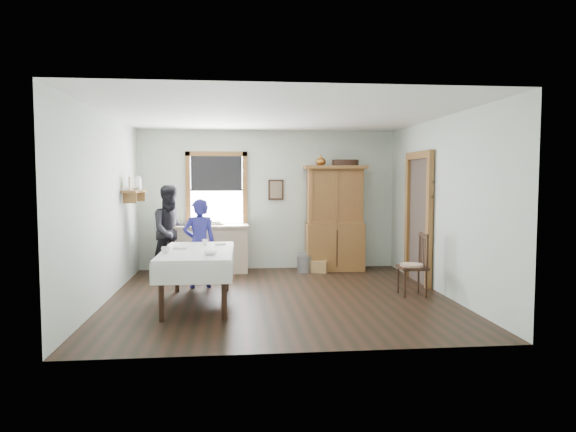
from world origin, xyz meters
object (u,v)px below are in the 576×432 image
(spindle_chair, at_px, (412,264))
(figure_dark, at_px, (172,235))
(china_hutch, at_px, (335,218))
(work_counter, at_px, (206,249))
(dining_table, at_px, (198,277))
(pail, at_px, (304,264))
(wicker_basket, at_px, (318,266))
(woman_blue, at_px, (199,247))

(spindle_chair, bearing_deg, figure_dark, 154.19)
(china_hutch, bearing_deg, work_counter, -177.76)
(dining_table, bearing_deg, work_counter, 90.54)
(dining_table, bearing_deg, pail, 51.99)
(work_counter, relative_size, dining_table, 0.82)
(work_counter, distance_m, china_hutch, 2.52)
(china_hutch, height_order, wicker_basket, china_hutch)
(work_counter, relative_size, spindle_chair, 1.66)
(china_hutch, bearing_deg, pail, -161.48)
(dining_table, xyz_separation_m, spindle_chair, (3.18, 0.24, 0.09))
(wicker_basket, height_order, figure_dark, figure_dark)
(china_hutch, xyz_separation_m, wicker_basket, (-0.36, -0.21, -0.90))
(work_counter, xyz_separation_m, pail, (1.85, -0.15, -0.30))
(pail, xyz_separation_m, woman_blue, (-1.88, -1.18, 0.51))
(spindle_chair, distance_m, pail, 2.51)
(wicker_basket, bearing_deg, woman_blue, -151.35)
(china_hutch, distance_m, figure_dark, 3.08)
(china_hutch, relative_size, figure_dark, 1.32)
(dining_table, xyz_separation_m, pail, (1.82, 2.33, -0.23))
(china_hutch, distance_m, wicker_basket, 0.99)
(work_counter, relative_size, pail, 5.15)
(pail, relative_size, figure_dark, 0.20)
(dining_table, height_order, woman_blue, woman_blue)
(china_hutch, distance_m, pail, 1.07)
(dining_table, distance_m, woman_blue, 1.18)
(dining_table, distance_m, figure_dark, 2.25)
(spindle_chair, distance_m, woman_blue, 3.37)
(dining_table, bearing_deg, spindle_chair, 4.38)
(work_counter, relative_size, china_hutch, 0.78)
(china_hutch, relative_size, dining_table, 1.05)
(wicker_basket, height_order, woman_blue, woman_blue)
(dining_table, relative_size, wicker_basket, 5.12)
(woman_blue, bearing_deg, spindle_chair, 151.79)
(work_counter, relative_size, wicker_basket, 4.19)
(work_counter, distance_m, dining_table, 2.48)
(woman_blue, relative_size, figure_dark, 0.87)
(figure_dark, bearing_deg, work_counter, 7.10)
(china_hutch, distance_m, spindle_chair, 2.46)
(dining_table, xyz_separation_m, figure_dark, (-0.61, 2.13, 0.38))
(pail, bearing_deg, woman_blue, -147.74)
(woman_blue, height_order, figure_dark, figure_dark)
(woman_blue, bearing_deg, dining_table, 80.03)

